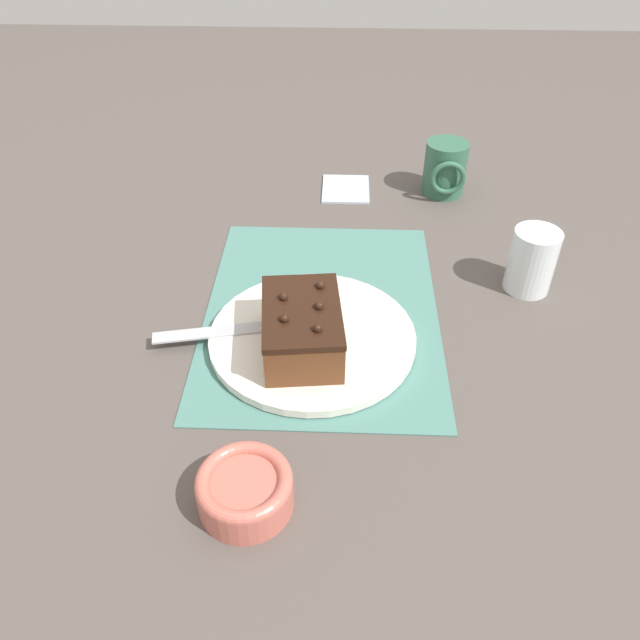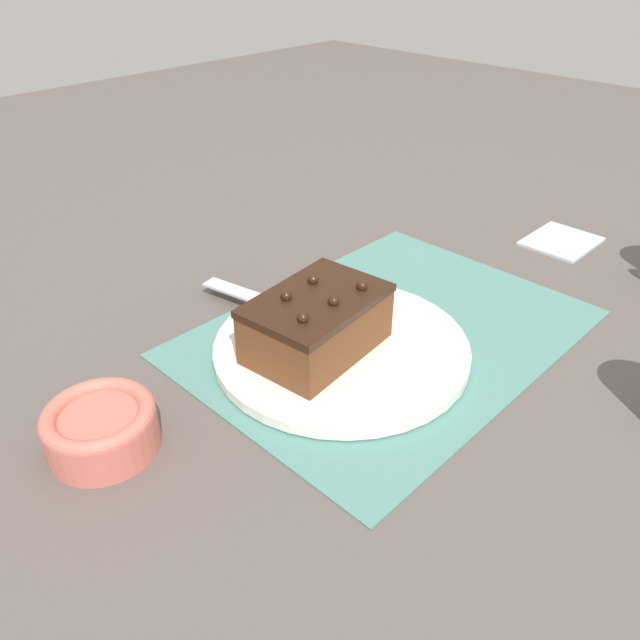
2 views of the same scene
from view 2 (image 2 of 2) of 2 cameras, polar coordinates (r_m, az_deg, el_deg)
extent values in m
plane|color=#544C47|center=(0.74, 6.17, -1.23)|extent=(3.00, 3.00, 0.00)
cube|color=slate|center=(0.74, 6.18, -1.10)|extent=(0.46, 0.34, 0.00)
cylinder|color=white|center=(0.70, 1.96, -2.52)|extent=(0.29, 0.29, 0.01)
cube|color=brown|center=(0.67, -0.31, -0.61)|extent=(0.16, 0.11, 0.06)
cube|color=black|center=(0.65, -0.32, 1.81)|extent=(0.16, 0.12, 0.01)
sphere|color=black|center=(0.67, 3.56, 3.29)|extent=(0.01, 0.01, 0.01)
sphere|color=black|center=(0.67, -0.64, 3.73)|extent=(0.01, 0.01, 0.01)
sphere|color=black|center=(0.64, 1.26, 1.75)|extent=(0.01, 0.01, 0.01)
sphere|color=black|center=(0.65, -3.10, 2.22)|extent=(0.01, 0.01, 0.01)
sphere|color=black|center=(0.61, -1.26, 0.06)|extent=(0.01, 0.01, 0.01)
cube|color=#472D19|center=(0.71, 2.14, -0.42)|extent=(0.04, 0.08, 0.01)
cube|color=#B7BABF|center=(0.78, -5.62, 1.92)|extent=(0.05, 0.17, 0.00)
cylinder|color=#C66656|center=(0.61, -19.31, -9.58)|extent=(0.10, 0.10, 0.04)
torus|color=#C66656|center=(0.60, -19.64, -8.22)|extent=(0.10, 0.10, 0.02)
cube|color=silver|center=(1.02, 21.20, 6.82)|extent=(0.11, 0.09, 0.01)
camera|label=1|loc=(0.44, -92.95, 24.68)|focal=35.00mm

